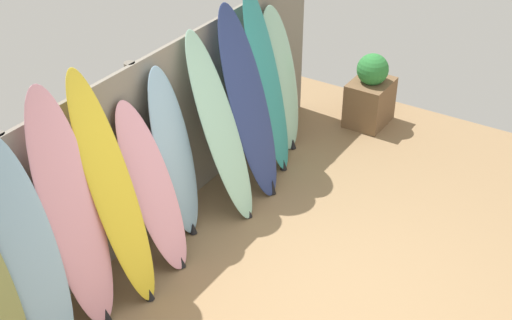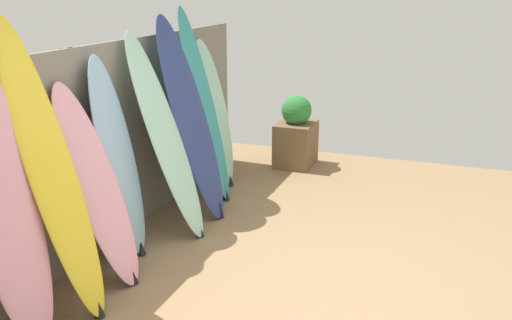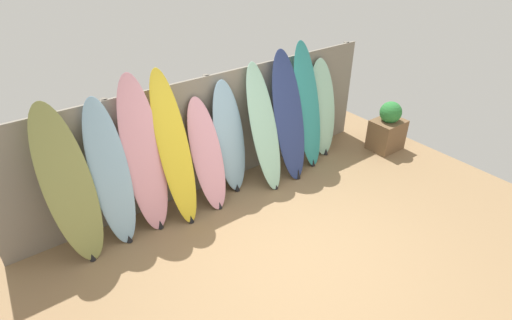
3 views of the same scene
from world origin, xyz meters
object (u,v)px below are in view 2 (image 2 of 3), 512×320
Objects in this scene: surfboard_seafoam_6 at (166,137)px; surfboard_navy_7 at (191,120)px; surfboard_seafoam_9 at (215,115)px; planter_box at (296,135)px; surfboard_pink_4 at (97,187)px; surfboard_skyblue_5 at (118,159)px; surfboard_teal_8 at (205,107)px; surfboard_pink_2 at (1,192)px; surfboard_yellow_3 at (53,175)px.

surfboard_seafoam_6 is 0.48m from surfboard_navy_7.
surfboard_seafoam_9 is 1.84× the size of planter_box.
surfboard_seafoam_6 reaches higher than planter_box.
surfboard_navy_7 reaches higher than surfboard_seafoam_9.
surfboard_pink_4 is at bearing 170.53° from planter_box.
surfboard_pink_4 is 1.72× the size of planter_box.
surfboard_skyblue_5 is 0.92× the size of surfboard_seafoam_6.
surfboard_pink_4 is 3.50m from planter_box.
surfboard_pink_2 is at bearing 178.88° from surfboard_teal_8.
surfboard_yellow_3 reaches higher than planter_box.
surfboard_pink_4 is 0.84× the size of surfboard_seafoam_6.
surfboard_pink_2 reaches higher than planter_box.
surfboard_seafoam_6 is 1.12× the size of surfboard_seafoam_9.
surfboard_seafoam_6 is (0.52, -0.17, 0.07)m from surfboard_skyblue_5.
surfboard_yellow_3 is at bearing -177.88° from surfboard_pink_4.
surfboard_pink_4 is 1.94m from surfboard_teal_8.
surfboard_navy_7 reaches higher than planter_box.
surfboard_seafoam_9 is (2.38, 0.10, 0.06)m from surfboard_pink_4.
surfboard_yellow_3 is 4.01m from planter_box.
surfboard_skyblue_5 is at bearing 162.12° from surfboard_seafoam_6.
surfboard_pink_2 is at bearing 176.90° from surfboard_navy_7.
surfboard_teal_8 is at bearing 159.32° from planter_box.
surfboard_navy_7 is at bearing -3.02° from surfboard_pink_4.
surfboard_seafoam_6 is 2.06× the size of planter_box.
surfboard_pink_2 is 0.40m from surfboard_yellow_3.
surfboard_navy_7 is (0.48, -0.02, 0.06)m from surfboard_seafoam_6.
planter_box is at bearing -9.47° from surfboard_pink_4.
surfboard_yellow_3 is 1.05× the size of surfboard_navy_7.
surfboard_teal_8 is at bearing -0.13° from surfboard_pink_4.
surfboard_teal_8 is at bearing 3.26° from surfboard_seafoam_6.
surfboard_seafoam_6 is at bearing -173.75° from surfboard_seafoam_9.
surfboard_seafoam_6 reaches higher than surfboard_pink_4.
surfboard_navy_7 reaches higher than surfboard_skyblue_5.
surfboard_pink_2 is 0.93m from surfboard_pink_4.
planter_box is at bearing -11.83° from surfboard_seafoam_6.
surfboard_pink_2 is 3.28m from surfboard_seafoam_9.
surfboard_pink_4 is at bearing 2.12° from surfboard_yellow_3.
surfboard_pink_4 is 0.91× the size of surfboard_skyblue_5.
surfboard_teal_8 reaches higher than surfboard_navy_7.
surfboard_seafoam_9 reaches higher than surfboard_pink_4.
surfboard_teal_8 reaches higher than planter_box.
surfboard_teal_8 is (0.47, 0.07, 0.03)m from surfboard_navy_7.
surfboard_teal_8 is (2.42, 0.01, -0.02)m from surfboard_yellow_3.
surfboard_teal_8 is at bearing -167.65° from surfboard_seafoam_9.
surfboard_pink_2 is at bearing 170.18° from surfboard_yellow_3.
surfboard_navy_7 is at bearing -3.10° from surfboard_pink_2.
surfboard_pink_2 reaches higher than surfboard_yellow_3.
surfboard_seafoam_6 is at bearing 168.17° from planter_box.
surfboard_teal_8 reaches higher than surfboard_skyblue_5.
surfboard_navy_7 is at bearing -2.21° from surfboard_seafoam_6.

